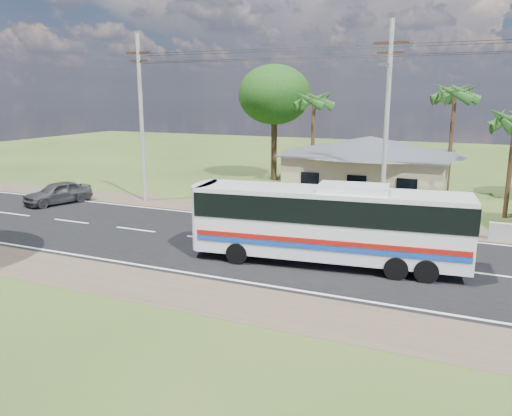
{
  "coord_description": "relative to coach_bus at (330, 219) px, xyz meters",
  "views": [
    {
      "loc": [
        7.33,
        -21.34,
        7.16
      ],
      "look_at": [
        -2.32,
        1.0,
        1.61
      ],
      "focal_mm": 35.0,
      "sensor_mm": 36.0,
      "label": 1
    }
  ],
  "objects": [
    {
      "name": "small_car",
      "position": [
        -19.9,
        4.74,
        -1.28
      ],
      "size": [
        3.11,
        4.74,
        1.5
      ],
      "primitive_type": "imported",
      "rotation": [
        0.0,
        0.0,
        -0.33
      ],
      "color": "#2C2C2E",
      "rests_on": "ground"
    },
    {
      "name": "palm_mid",
      "position": [
        3.92,
        16.81,
        5.13
      ],
      "size": [
        2.8,
        2.8,
        8.2
      ],
      "color": "#47301E",
      "rests_on": "ground"
    },
    {
      "name": "ground",
      "position": [
        -2.08,
        1.31,
        -2.02
      ],
      "size": [
        120.0,
        120.0,
        0.0
      ],
      "primitive_type": "plane",
      "color": "#2B4518",
      "rests_on": "ground"
    },
    {
      "name": "motorcycle",
      "position": [
        0.02,
        8.69,
        -1.55
      ],
      "size": [
        1.92,
        1.16,
        0.95
      ],
      "primitive_type": "imported",
      "rotation": [
        0.0,
        0.0,
        1.26
      ],
      "color": "black",
      "rests_on": "ground"
    },
    {
      "name": "road",
      "position": [
        -2.08,
        1.31,
        -2.02
      ],
      "size": [
        120.0,
        16.0,
        0.03
      ],
      "color": "black",
      "rests_on": "ground"
    },
    {
      "name": "palm_far",
      "position": [
        -6.08,
        17.31,
        4.65
      ],
      "size": [
        2.8,
        2.8,
        7.7
      ],
      "color": "#47301E",
      "rests_on": "ground"
    },
    {
      "name": "utility_poles",
      "position": [
        0.59,
        7.8,
        3.74
      ],
      "size": [
        32.8,
        2.22,
        11.0
      ],
      "color": "#9E9E99",
      "rests_on": "ground"
    },
    {
      "name": "tree_behind_house",
      "position": [
        -10.08,
        19.31,
        5.09
      ],
      "size": [
        6.0,
        6.0,
        9.61
      ],
      "color": "#47301E",
      "rests_on": "ground"
    },
    {
      "name": "coach_bus",
      "position": [
        0.0,
        0.0,
        0.0
      ],
      "size": [
        11.6,
        3.73,
        3.54
      ],
      "rotation": [
        0.0,
        0.0,
        0.12
      ],
      "color": "silver",
      "rests_on": "ground"
    },
    {
      "name": "house",
      "position": [
        -1.08,
        14.31,
        0.62
      ],
      "size": [
        12.4,
        10.0,
        5.0
      ],
      "color": "tan",
      "rests_on": "ground"
    }
  ]
}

